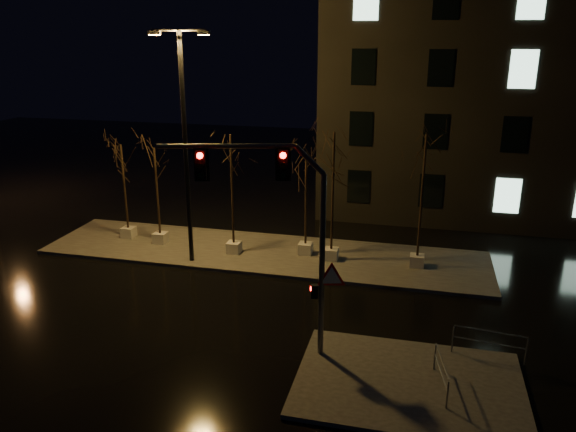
# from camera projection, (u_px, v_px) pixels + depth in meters

# --- Properties ---
(ground) EXTENTS (90.00, 90.00, 0.00)m
(ground) POSITION_uv_depth(u_px,v_px,m) (221.00, 309.00, 22.46)
(ground) COLOR black
(ground) RESTS_ON ground
(median) EXTENTS (22.00, 5.00, 0.15)m
(median) POSITION_uv_depth(u_px,v_px,m) (263.00, 253.00, 27.98)
(median) COLOR #3E3C38
(median) RESTS_ON ground
(sidewalk_corner) EXTENTS (7.00, 5.00, 0.15)m
(sidewalk_corner) POSITION_uv_depth(u_px,v_px,m) (409.00, 384.00, 17.51)
(sidewalk_corner) COLOR #3E3C38
(sidewalk_corner) RESTS_ON ground
(building) EXTENTS (25.00, 12.00, 15.00)m
(building) POSITION_uv_depth(u_px,v_px,m) (541.00, 86.00, 33.62)
(building) COLOR black
(building) RESTS_ON ground
(tree_0) EXTENTS (1.80, 1.80, 5.14)m
(tree_0) POSITION_uv_depth(u_px,v_px,m) (122.00, 166.00, 28.74)
(tree_0) COLOR beige
(tree_0) RESTS_ON median
(tree_1) EXTENTS (1.80, 1.80, 5.11)m
(tree_1) POSITION_uv_depth(u_px,v_px,m) (155.00, 170.00, 27.94)
(tree_1) COLOR beige
(tree_1) RESTS_ON median
(tree_2) EXTENTS (1.80, 1.80, 6.06)m
(tree_2) POSITION_uv_depth(u_px,v_px,m) (231.00, 162.00, 26.41)
(tree_2) COLOR beige
(tree_2) RESTS_ON median
(tree_3) EXTENTS (1.80, 1.80, 5.12)m
(tree_3) POSITION_uv_depth(u_px,v_px,m) (306.00, 177.00, 26.50)
(tree_3) COLOR beige
(tree_3) RESTS_ON median
(tree_4) EXTENTS (1.80, 1.80, 6.32)m
(tree_4) POSITION_uv_depth(u_px,v_px,m) (334.00, 162.00, 25.53)
(tree_4) COLOR beige
(tree_4) RESTS_ON median
(tree_5) EXTENTS (1.80, 1.80, 6.38)m
(tree_5) POSITION_uv_depth(u_px,v_px,m) (424.00, 165.00, 24.71)
(tree_5) COLOR beige
(tree_5) RESTS_ON median
(traffic_signal_mast) EXTENTS (5.74, 1.51, 7.19)m
(traffic_signal_mast) POSITION_uv_depth(u_px,v_px,m) (286.00, 221.00, 17.62)
(traffic_signal_mast) COLOR #54565B
(traffic_signal_mast) RESTS_ON sidewalk_corner
(streetlight_main) EXTENTS (2.62, 0.92, 10.55)m
(streetlight_main) POSITION_uv_depth(u_px,v_px,m) (185.00, 134.00, 25.04)
(streetlight_main) COLOR black
(streetlight_main) RESTS_ON median
(guard_rail_a) EXTENTS (2.35, 0.34, 1.02)m
(guard_rail_a) POSITION_uv_depth(u_px,v_px,m) (489.00, 340.00, 18.57)
(guard_rail_a) COLOR #54565B
(guard_rail_a) RESTS_ON sidewalk_corner
(guard_rail_b) EXTENTS (0.39, 2.01, 0.97)m
(guard_rail_b) POSITION_uv_depth(u_px,v_px,m) (441.00, 370.00, 17.01)
(guard_rail_b) COLOR #54565B
(guard_rail_b) RESTS_ON sidewalk_corner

